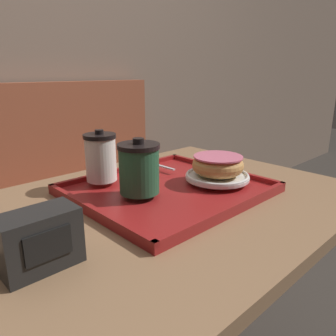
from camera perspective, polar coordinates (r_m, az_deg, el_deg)
booth_bench at (r=1.70m, az=-17.65°, el=-9.88°), size 1.23×0.44×1.00m
cafe_table at (r=0.87m, az=0.05°, el=-16.06°), size 0.91×0.69×0.76m
serving_tray at (r=0.82m, az=0.00°, el=-3.79°), size 0.44×0.40×0.02m
coffee_cup_front at (r=0.74m, az=-5.06°, el=0.00°), size 0.10×0.10×0.13m
coffee_cup_rear at (r=0.84m, az=-11.64°, el=1.88°), size 0.08×0.08×0.13m
plate_with_chocolate_donut at (r=0.86m, az=8.58°, el=-1.38°), size 0.17×0.17×0.01m
donut_chocolate_glazed at (r=0.85m, az=8.67°, el=0.58°), size 0.13×0.13×0.05m
spoon at (r=0.99m, az=-3.30°, el=1.07°), size 0.02×0.14×0.01m
napkin_dispenser at (r=0.55m, az=-21.49°, el=-11.61°), size 0.12×0.07×0.09m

